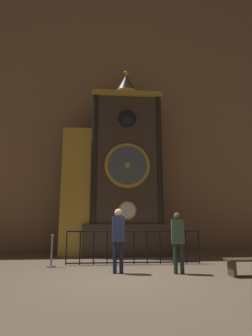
# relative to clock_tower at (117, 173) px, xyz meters

# --- Properties ---
(ground_plane) EXTENTS (28.00, 28.00, 0.00)m
(ground_plane) POSITION_rel_clock_tower_xyz_m (-0.10, -4.34, -3.43)
(ground_plane) COLOR #75604C
(cathedral_back_wall) EXTENTS (24.00, 0.32, 13.95)m
(cathedral_back_wall) POSITION_rel_clock_tower_xyz_m (-0.19, 1.31, 3.53)
(cathedral_back_wall) COLOR #936B4C
(cathedral_back_wall) RESTS_ON ground_plane
(clock_tower) EXTENTS (4.48, 1.83, 8.37)m
(clock_tower) POSITION_rel_clock_tower_xyz_m (0.00, 0.00, 0.00)
(clock_tower) COLOR #423328
(clock_tower) RESTS_ON ground_plane
(railing_fence) EXTENTS (4.44, 0.05, 1.08)m
(railing_fence) POSITION_rel_clock_tower_xyz_m (0.47, -2.36, -2.84)
(railing_fence) COLOR black
(railing_fence) RESTS_ON ground_plane
(visitor_near) EXTENTS (0.35, 0.23, 1.75)m
(visitor_near) POSITION_rel_clock_tower_xyz_m (-0.12, -3.76, -2.37)
(visitor_near) COLOR #1B213A
(visitor_near) RESTS_ON ground_plane
(visitor_far) EXTENTS (0.37, 0.27, 1.64)m
(visitor_far) POSITION_rel_clock_tower_xyz_m (1.53, -3.94, -2.45)
(visitor_far) COLOR #213427
(visitor_far) RESTS_ON ground_plane
(stanchion_post) EXTENTS (0.28, 0.28, 0.98)m
(stanchion_post) POSITION_rel_clock_tower_xyz_m (-2.14, -2.65, -3.12)
(stanchion_post) COLOR gray
(stanchion_post) RESTS_ON ground_plane
(visitor_bench) EXTENTS (1.42, 0.40, 0.44)m
(visitor_bench) POSITION_rel_clock_tower_xyz_m (3.38, -4.37, -3.12)
(visitor_bench) COLOR brown
(visitor_bench) RESTS_ON ground_plane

